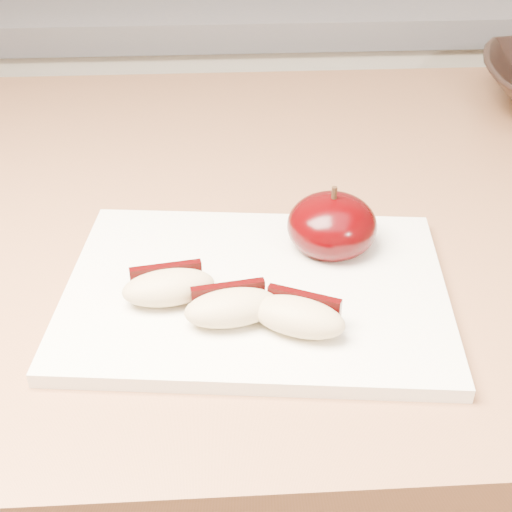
{
  "coord_description": "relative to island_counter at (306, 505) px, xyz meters",
  "views": [
    {
      "loc": [
        -0.1,
        -0.06,
        1.22
      ],
      "look_at": [
        -0.07,
        0.35,
        0.94
      ],
      "focal_mm": 50.0,
      "sensor_mm": 36.0,
      "label": 1
    }
  ],
  "objects": [
    {
      "name": "back_cabinet",
      "position": [
        0.0,
        0.7,
        0.02
      ],
      "size": [
        2.4,
        0.62,
        0.94
      ],
      "color": "silver",
      "rests_on": "ground"
    },
    {
      "name": "apple_wedge_a",
      "position": [
        -0.13,
        -0.16,
        0.47
      ],
      "size": [
        0.07,
        0.04,
        0.02
      ],
      "rotation": [
        0.0,
        0.0,
        0.16
      ],
      "color": "tan",
      "rests_on": "cutting_board"
    },
    {
      "name": "apple_wedge_b",
      "position": [
        -0.09,
        -0.19,
        0.47
      ],
      "size": [
        0.07,
        0.04,
        0.02
      ],
      "rotation": [
        0.0,
        0.0,
        0.17
      ],
      "color": "tan",
      "rests_on": "cutting_board"
    },
    {
      "name": "cutting_board",
      "position": [
        -0.07,
        -0.15,
        0.45
      ],
      "size": [
        0.29,
        0.23,
        0.01
      ],
      "primitive_type": "cube",
      "rotation": [
        0.0,
        0.0,
        -0.11
      ],
      "color": "white",
      "rests_on": "island_counter"
    },
    {
      "name": "apple_wedge_c",
      "position": [
        -0.05,
        -0.2,
        0.47
      ],
      "size": [
        0.07,
        0.05,
        0.02
      ],
      "rotation": [
        0.0,
        0.0,
        -0.43
      ],
      "color": "tan",
      "rests_on": "cutting_board"
    },
    {
      "name": "island_counter",
      "position": [
        0.0,
        0.0,
        0.0
      ],
      "size": [
        1.64,
        0.64,
        0.9
      ],
      "color": "silver",
      "rests_on": "ground"
    },
    {
      "name": "apple_half",
      "position": [
        -0.01,
        -0.1,
        0.48
      ],
      "size": [
        0.09,
        0.09,
        0.06
      ],
      "rotation": [
        0.0,
        0.0,
        0.37
      ],
      "color": "black",
      "rests_on": "cutting_board"
    }
  ]
}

